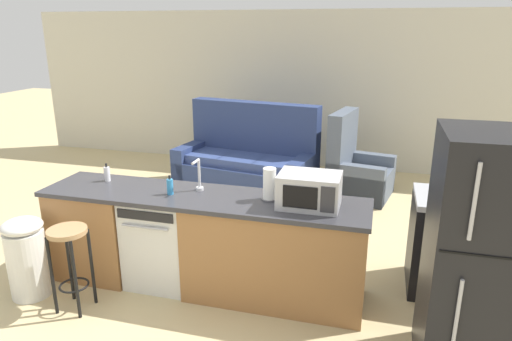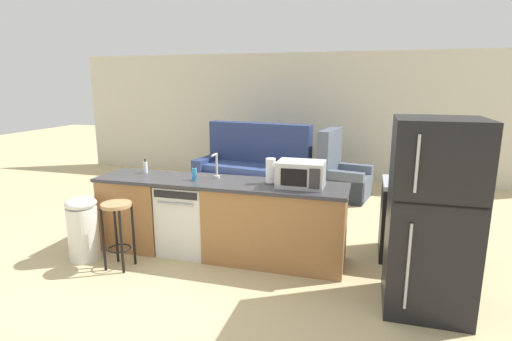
{
  "view_description": "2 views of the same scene",
  "coord_description": "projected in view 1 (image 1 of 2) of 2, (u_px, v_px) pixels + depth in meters",
  "views": [
    {
      "loc": [
        1.61,
        -3.5,
        2.3
      ],
      "look_at": [
        0.54,
        0.4,
        1.04
      ],
      "focal_mm": 32.0,
      "sensor_mm": 36.0,
      "label": 1
    },
    {
      "loc": [
        1.79,
        -4.14,
        2.0
      ],
      "look_at": [
        0.41,
        0.67,
        0.89
      ],
      "focal_mm": 28.0,
      "sensor_mm": 36.0,
      "label": 2
    }
  ],
  "objects": [
    {
      "name": "trash_bin",
      "position": [
        27.0,
        257.0,
        4.02
      ],
      "size": [
        0.35,
        0.35,
        0.74
      ],
      "color": "white",
      "rests_on": "ground_plane"
    },
    {
      "name": "dish_soap_bottle",
      "position": [
        107.0,
        174.0,
        4.36
      ],
      "size": [
        0.06,
        0.06,
        0.18
      ],
      "color": "silver",
      "rests_on": "kitchen_counter"
    },
    {
      "name": "dishwasher",
      "position": [
        163.0,
        240.0,
        4.25
      ],
      "size": [
        0.58,
        0.61,
        0.84
      ],
      "color": "silver",
      "rests_on": "ground_plane"
    },
    {
      "name": "refrigerator",
      "position": [
        486.0,
        262.0,
        2.95
      ],
      "size": [
        0.72,
        0.73,
        1.72
      ],
      "color": "black",
      "rests_on": "ground_plane"
    },
    {
      "name": "soap_bottle",
      "position": [
        170.0,
        187.0,
        4.01
      ],
      "size": [
        0.06,
        0.06,
        0.18
      ],
      "color": "#338CCC",
      "rests_on": "kitchen_counter"
    },
    {
      "name": "microwave",
      "position": [
        309.0,
        190.0,
        3.72
      ],
      "size": [
        0.5,
        0.37,
        0.28
      ],
      "color": "#B7B7BC",
      "rests_on": "kitchen_counter"
    },
    {
      "name": "couch",
      "position": [
        248.0,
        163.0,
        6.77
      ],
      "size": [
        2.12,
        1.21,
        1.27
      ],
      "color": "navy",
      "rests_on": "ground_plane"
    },
    {
      "name": "kettle",
      "position": [
        487.0,
        195.0,
        3.77
      ],
      "size": [
        0.21,
        0.17,
        0.19
      ],
      "color": "red",
      "rests_on": "stove_range"
    },
    {
      "name": "kitchen_counter",
      "position": [
        212.0,
        246.0,
        4.13
      ],
      "size": [
        2.94,
        0.66,
        0.9
      ],
      "color": "#9E6B3D",
      "rests_on": "ground_plane"
    },
    {
      "name": "paper_towel_roll",
      "position": [
        270.0,
        185.0,
        3.86
      ],
      "size": [
        0.14,
        0.14,
        0.28
      ],
      "color": "#4C4C51",
      "rests_on": "kitchen_counter"
    },
    {
      "name": "sink_faucet",
      "position": [
        199.0,
        177.0,
        4.08
      ],
      "size": [
        0.07,
        0.18,
        0.3
      ],
      "color": "silver",
      "rests_on": "kitchen_counter"
    },
    {
      "name": "armchair",
      "position": [
        355.0,
        171.0,
        6.51
      ],
      "size": [
        0.95,
        0.99,
        1.2
      ],
      "color": "#515B6B",
      "rests_on": "ground_plane"
    },
    {
      "name": "wall_back",
      "position": [
        302.0,
        90.0,
        7.71
      ],
      "size": [
        10.0,
        0.06,
        2.6
      ],
      "color": "beige",
      "rests_on": "ground_plane"
    },
    {
      "name": "bar_stool",
      "position": [
        70.0,
        252.0,
        3.77
      ],
      "size": [
        0.32,
        0.32,
        0.74
      ],
      "color": "tan",
      "rests_on": "ground_plane"
    },
    {
      "name": "ground_plane",
      "position": [
        190.0,
        283.0,
        4.31
      ],
      "size": [
        24.0,
        24.0,
        0.0
      ],
      "primitive_type": "plane",
      "color": "tan"
    },
    {
      "name": "stove_range",
      "position": [
        455.0,
        244.0,
        4.09
      ],
      "size": [
        0.76,
        0.68,
        0.9
      ],
      "color": "black",
      "rests_on": "ground_plane"
    }
  ]
}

